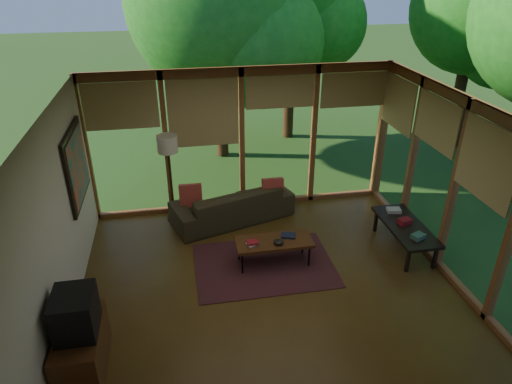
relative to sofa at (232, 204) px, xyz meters
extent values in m
plane|color=#573D16|center=(0.27, -2.00, -0.32)|extent=(5.50, 5.50, 0.00)
plane|color=white|center=(0.27, -2.00, 2.38)|extent=(5.50, 5.50, 0.00)
cube|color=beige|center=(-2.48, -2.00, 1.03)|extent=(0.04, 5.00, 2.70)
cube|color=beige|center=(0.27, -4.50, 1.03)|extent=(5.50, 0.04, 2.70)
cube|color=brown|center=(0.27, 0.50, 1.03)|extent=(5.50, 0.12, 2.70)
cube|color=brown|center=(3.02, -2.00, 1.03)|extent=(0.12, 5.00, 2.70)
plane|color=#29531F|center=(8.27, 6.00, -0.33)|extent=(40.00, 40.00, 0.00)
cylinder|color=#3D2616|center=(0.19, 3.23, 1.92)|extent=(0.28, 0.28, 4.47)
sphere|color=#166118|center=(0.19, 3.23, 3.16)|extent=(3.99, 3.99, 3.99)
cylinder|color=#3D2616|center=(2.09, 4.26, 2.10)|extent=(0.28, 0.28, 4.83)
cylinder|color=#3D2616|center=(6.07, 2.73, 1.82)|extent=(0.28, 0.28, 4.28)
sphere|color=#166118|center=(6.07, 2.73, 3.01)|extent=(2.96, 2.96, 2.96)
cube|color=maroon|center=(0.29, -1.53, -0.32)|extent=(2.17, 1.54, 0.01)
imported|color=#352E1A|center=(0.00, 0.00, 0.00)|extent=(2.35, 1.47, 0.64)
cube|color=maroon|center=(-0.75, -0.05, 0.26)|extent=(0.40, 0.21, 0.42)
cube|color=maroon|center=(0.75, -0.05, 0.26)|extent=(0.39, 0.21, 0.41)
cube|color=#B5ACA4|center=(0.10, -1.55, 0.12)|extent=(0.21, 0.19, 0.03)
cube|color=maroon|center=(0.10, -1.55, 0.15)|extent=(0.18, 0.14, 0.03)
cube|color=black|center=(0.70, -1.42, 0.12)|extent=(0.26, 0.22, 0.03)
ellipsoid|color=black|center=(0.50, -1.60, 0.14)|extent=(0.16, 0.16, 0.07)
cube|color=#512C16|center=(-2.20, -3.15, -0.02)|extent=(0.50, 1.00, 0.60)
cube|color=black|center=(-2.18, -3.15, 0.53)|extent=(0.45, 0.55, 0.50)
cube|color=#376055|center=(2.67, -1.89, 0.17)|extent=(0.24, 0.21, 0.07)
cube|color=maroon|center=(2.67, -1.44, 0.18)|extent=(0.22, 0.18, 0.09)
cube|color=#B5ACA4|center=(2.67, -1.04, 0.17)|extent=(0.25, 0.20, 0.06)
cylinder|color=black|center=(-1.08, 0.20, -0.31)|extent=(0.26, 0.26, 0.03)
cylinder|color=black|center=(-1.08, 0.20, 0.47)|extent=(0.03, 0.03, 1.52)
cylinder|color=beige|center=(-1.08, 0.20, 1.18)|extent=(0.36, 0.36, 0.30)
cube|color=#512C16|center=(0.45, -1.50, 0.08)|extent=(1.20, 0.50, 0.05)
cylinder|color=black|center=(-0.08, -1.68, -0.13)|extent=(0.03, 0.03, 0.38)
cylinder|color=black|center=(0.98, -1.68, -0.13)|extent=(0.03, 0.03, 0.38)
cylinder|color=black|center=(-0.08, -1.32, -0.13)|extent=(0.03, 0.03, 0.38)
cylinder|color=black|center=(0.98, -1.32, -0.13)|extent=(0.03, 0.03, 0.38)
cube|color=black|center=(2.67, -1.49, 0.11)|extent=(0.60, 1.40, 0.05)
cube|color=black|center=(2.44, -2.09, -0.12)|extent=(0.05, 0.05, 0.40)
cube|color=black|center=(2.90, -2.09, -0.12)|extent=(0.05, 0.05, 0.40)
cube|color=black|center=(2.44, -0.89, -0.12)|extent=(0.05, 0.05, 0.40)
cube|color=black|center=(2.90, -0.89, -0.12)|extent=(0.05, 0.05, 0.40)
cube|color=black|center=(-2.45, -0.60, 1.23)|extent=(0.05, 1.35, 1.15)
cube|color=#1B737D|center=(-2.42, -0.60, 1.23)|extent=(0.02, 1.20, 1.00)
camera|label=1|loc=(-0.90, -7.33, 4.04)|focal=32.00mm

